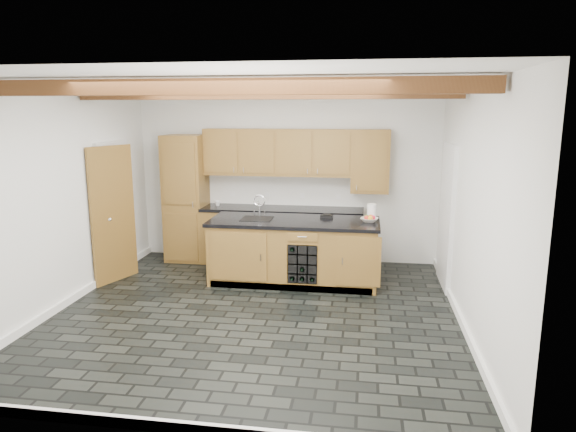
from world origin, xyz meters
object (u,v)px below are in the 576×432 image
(island, at_px, (294,251))
(fruit_bowl, at_px, (369,220))
(paper_towel, at_px, (372,212))
(kitchen_scale, at_px, (327,216))

(island, relative_size, fruit_bowl, 10.04)
(fruit_bowl, distance_m, paper_towel, 0.16)
(fruit_bowl, bearing_deg, island, -177.72)
(paper_towel, bearing_deg, kitchen_scale, 173.10)
(kitchen_scale, height_order, fruit_bowl, fruit_bowl)
(fruit_bowl, relative_size, paper_towel, 1.03)
(island, relative_size, kitchen_scale, 13.25)
(island, distance_m, paper_towel, 1.26)
(island, height_order, paper_towel, paper_towel)
(kitchen_scale, relative_size, paper_towel, 0.78)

